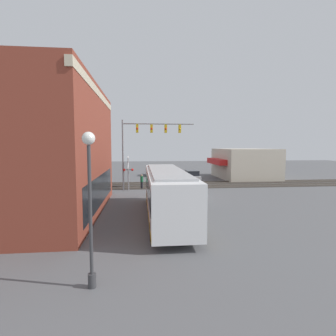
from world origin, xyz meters
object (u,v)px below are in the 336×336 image
object	(u,v)px
streetlamp	(90,197)
pedestrian_near_bus	(190,201)
crossing_signal	(128,170)
city_bus	(166,191)
pedestrian_at_crossing	(142,181)
parked_car_silver	(192,176)
parked_car_black	(151,172)

from	to	relation	value
streetlamp	pedestrian_near_bus	distance (m)	11.73
crossing_signal	streetlamp	xyz separation A→B (m)	(-20.26, 0.31, 0.92)
city_bus	streetlamp	bearing A→B (deg)	158.24
city_bus	pedestrian_near_bus	bearing A→B (deg)	-51.70
crossing_signal	pedestrian_at_crossing	bearing A→B (deg)	-55.85
streetlamp	city_bus	bearing A→B (deg)	-21.76
streetlamp	pedestrian_near_bus	xyz separation A→B (m)	(10.15, -5.37, -2.40)
streetlamp	parked_car_silver	distance (m)	28.79
parked_car_silver	pedestrian_near_bus	xyz separation A→B (m)	(-17.13, 3.48, 0.12)
city_bus	streetlamp	world-z (taller)	streetlamp
parked_car_silver	streetlamp	bearing A→B (deg)	162.04
streetlamp	parked_car_silver	size ratio (longest dim) A/B	1.18
pedestrian_near_bus	parked_car_silver	bearing A→B (deg)	-11.48
parked_car_black	streetlamp	bearing A→B (deg)	174.34
parked_car_silver	parked_car_black	distance (m)	9.21
streetlamp	parked_car_black	bearing A→B (deg)	-5.66
streetlamp	parked_car_black	distance (m)	35.01
parked_car_silver	parked_car_black	xyz separation A→B (m)	(7.46, 5.40, -0.06)
pedestrian_at_crossing	pedestrian_near_bus	bearing A→B (deg)	-162.18
parked_car_black	pedestrian_near_bus	xyz separation A→B (m)	(-24.59, -1.92, 0.18)
pedestrian_near_bus	crossing_signal	bearing A→B (deg)	26.57
pedestrian_at_crossing	parked_car_silver	bearing A→B (deg)	-49.52
pedestrian_near_bus	city_bus	bearing A→B (deg)	128.30
crossing_signal	pedestrian_at_crossing	distance (m)	2.31
city_bus	pedestrian_at_crossing	xyz separation A→B (m)	(12.63, 1.65, -1.00)
crossing_signal	parked_car_black	bearing A→B (deg)	-12.21
streetlamp	parked_car_black	xyz separation A→B (m)	(34.74, -3.45, -2.57)
pedestrian_at_crossing	parked_car_black	bearing A→B (deg)	-6.99
streetlamp	crossing_signal	bearing A→B (deg)	-0.88
city_bus	streetlamp	xyz separation A→B (m)	(-8.63, 3.45, 1.37)
pedestrian_near_bus	streetlamp	bearing A→B (deg)	152.13
city_bus	parked_car_black	bearing A→B (deg)	-0.00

